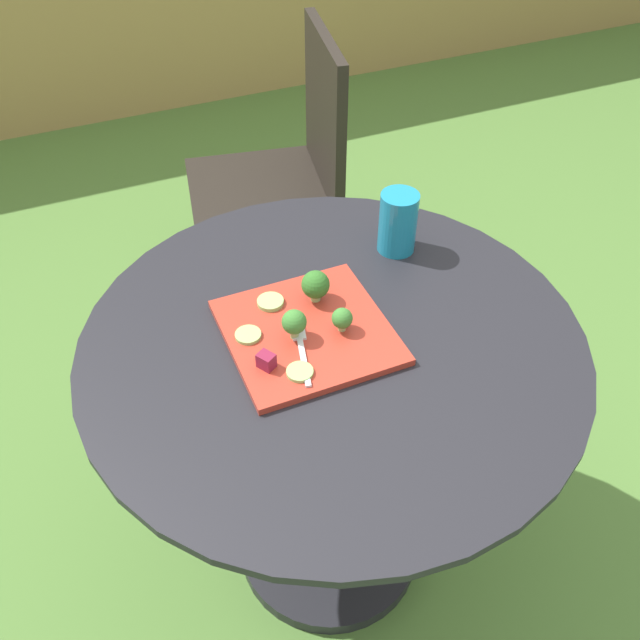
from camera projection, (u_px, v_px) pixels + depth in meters
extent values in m
plane|color=#4C7533|center=(329.00, 546.00, 1.74)|extent=(12.00, 12.00, 0.00)
cylinder|color=black|center=(333.00, 341.00, 1.24)|extent=(0.91, 0.91, 0.02)
cylinder|color=black|center=(331.00, 457.00, 1.48)|extent=(0.06, 0.06, 0.69)
cylinder|color=black|center=(329.00, 542.00, 1.73)|extent=(0.44, 0.44, 0.04)
cube|color=black|center=(262.00, 191.00, 2.15)|extent=(0.51, 0.51, 0.03)
cube|color=black|center=(325.00, 112.00, 2.01)|extent=(0.11, 0.42, 0.45)
cylinder|color=black|center=(206.00, 223.00, 2.39)|extent=(0.02, 0.02, 0.43)
cylinder|color=black|center=(217.00, 289.00, 2.14)|extent=(0.02, 0.02, 0.43)
cylinder|color=black|center=(308.00, 210.00, 2.45)|extent=(0.02, 0.02, 0.43)
cylinder|color=black|center=(330.00, 273.00, 2.19)|extent=(0.02, 0.02, 0.43)
cube|color=#AD3323|center=(307.00, 332.00, 1.24)|extent=(0.28, 0.28, 0.01)
cylinder|color=teal|center=(398.00, 222.00, 1.38)|extent=(0.08, 0.08, 0.13)
cylinder|color=#156886|center=(397.00, 230.00, 1.40)|extent=(0.07, 0.07, 0.09)
cube|color=silver|center=(304.00, 362.00, 1.17)|extent=(0.04, 0.11, 0.00)
cube|color=silver|center=(298.00, 331.00, 1.22)|extent=(0.03, 0.05, 0.00)
cylinder|color=#99B770|center=(316.00, 297.00, 1.28)|extent=(0.02, 0.02, 0.01)
sphere|color=#2D6623|center=(316.00, 285.00, 1.26)|extent=(0.05, 0.05, 0.05)
cylinder|color=#99B770|center=(295.00, 333.00, 1.21)|extent=(0.02, 0.02, 0.02)
sphere|color=#38752D|center=(294.00, 322.00, 1.19)|extent=(0.04, 0.04, 0.04)
cylinder|color=#99B770|center=(343.00, 329.00, 1.22)|extent=(0.01, 0.01, 0.01)
sphere|color=#38752D|center=(343.00, 320.00, 1.21)|extent=(0.04, 0.04, 0.04)
cylinder|color=#8EB766|center=(300.00, 372.00, 1.15)|extent=(0.05, 0.05, 0.01)
cylinder|color=#8EB766|center=(270.00, 302.00, 1.28)|extent=(0.05, 0.05, 0.01)
cylinder|color=#8EB766|center=(248.00, 335.00, 1.22)|extent=(0.05, 0.05, 0.01)
cube|color=maroon|center=(266.00, 361.00, 1.16)|extent=(0.03, 0.04, 0.03)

